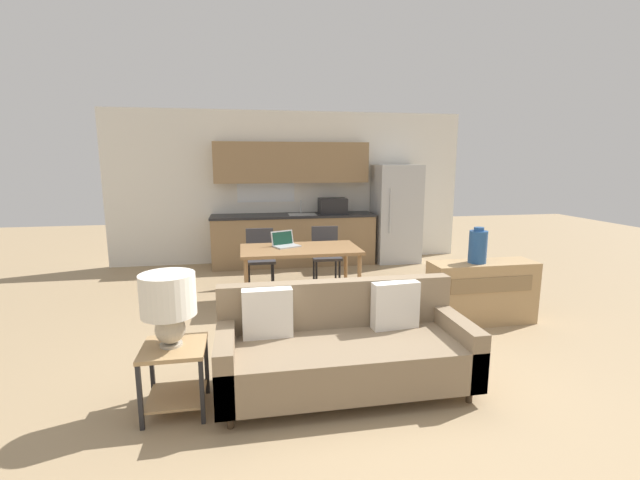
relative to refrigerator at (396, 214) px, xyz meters
name	(u,v)px	position (x,y,z in m)	size (l,w,h in m)	color
ground_plane	(356,384)	(-1.88, -4.24, -0.88)	(20.00, 20.00, 0.00)	#9E8460
wall_back	(291,187)	(-1.88, 0.39, 0.47)	(6.40, 0.07, 2.70)	silver
kitchen_counter	(294,217)	(-1.86, 0.09, -0.04)	(2.87, 0.65, 2.15)	#8E704C
refrigerator	(396,214)	(0.00, 0.00, 0.00)	(0.79, 0.72, 1.76)	#B7BABC
dining_table	(300,253)	(-2.04, -2.02, -0.22)	(1.52, 0.84, 0.72)	olive
couch	(343,348)	(-1.99, -4.24, -0.54)	(2.00, 0.80, 0.83)	#3D2D1E
side_table	(175,367)	(-3.29, -4.35, -0.54)	(0.45, 0.45, 0.51)	tan
table_lamp	(168,301)	(-3.30, -4.34, -0.04)	(0.39, 0.39, 0.54)	#B2A893
credenza	(482,292)	(-0.10, -3.12, -0.53)	(1.21, 0.39, 0.71)	tan
vase	(478,246)	(-0.20, -3.13, 0.01)	(0.20, 0.20, 0.40)	#234C84
dining_chair_far_right	(326,252)	(-1.55, -1.26, -0.40)	(0.44, 0.44, 0.86)	#38383D
dining_chair_far_left	(260,255)	(-2.53, -1.29, -0.40)	(0.43, 0.43, 0.86)	#38383D
laptop	(285,243)	(-2.23, -1.88, -0.11)	(0.40, 0.36, 0.20)	#B7BABC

